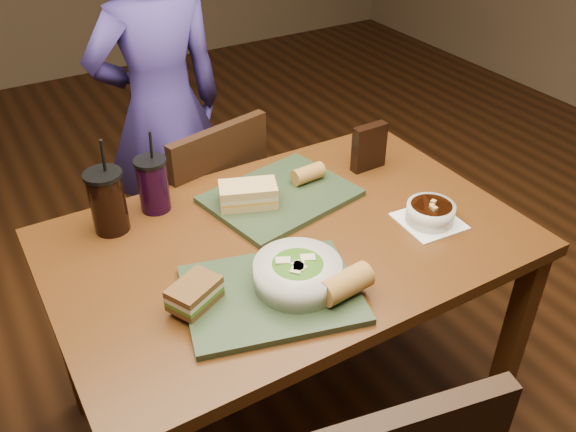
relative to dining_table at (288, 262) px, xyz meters
The scene contains 15 objects.
ground 0.66m from the dining_table, ahead, with size 6.00×6.00×0.00m, color #381C0B.
dining_table is the anchor object (origin of this frame).
chair_far 0.58m from the dining_table, 89.04° to the left, with size 0.46×0.46×0.89m.
diner 0.98m from the dining_table, 90.06° to the left, with size 0.55×0.36×1.49m, color navy.
tray_near 0.27m from the dining_table, 129.90° to the right, with size 0.42×0.32×0.02m, color #273620.
tray_far 0.22m from the dining_table, 66.02° to the left, with size 0.42×0.32×0.02m, color #273620.
salad_bowl 0.27m from the dining_table, 114.64° to the right, with size 0.22×0.22×0.07m.
soup_bowl 0.43m from the dining_table, 20.60° to the right, with size 0.18×0.18×0.07m.
sandwich_near 0.39m from the dining_table, 158.10° to the right, with size 0.15×0.13×0.06m.
sandwich_far 0.23m from the dining_table, 99.59° to the left, with size 0.19×0.15×0.07m.
baguette_near 0.33m from the dining_table, 92.74° to the right, with size 0.07×0.07×0.13m, color #AD7533.
baguette_far 0.31m from the dining_table, 46.31° to the left, with size 0.05×0.05×0.10m, color #AD7533.
cup_cola 0.53m from the dining_table, 144.99° to the left, with size 0.11×0.11×0.29m.
cup_berry 0.45m from the dining_table, 129.45° to the left, with size 0.09×0.09×0.26m.
chip_bag 0.49m from the dining_table, 24.89° to the left, with size 0.12×0.04×0.15m, color black.
Camera 1 is at (-0.70, -1.18, 1.76)m, focal length 38.00 mm.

